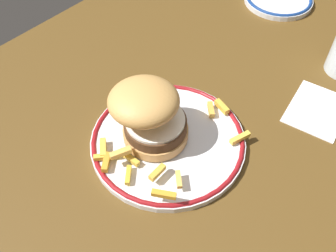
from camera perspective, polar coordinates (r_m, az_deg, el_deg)
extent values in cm
cube|color=#533917|center=(66.92, 4.65, -2.39)|extent=(126.24, 94.06, 4.00)
cylinder|color=silver|center=(63.51, 0.00, -2.30)|extent=(25.96, 25.96, 1.20)
torus|color=maroon|center=(63.03, 0.00, -1.97)|extent=(25.56, 25.56, 0.80)
cylinder|color=tan|center=(62.30, -1.88, -0.94)|extent=(10.78, 10.78, 1.80)
cylinder|color=#472C19|center=(60.84, -1.93, 0.18)|extent=(10.22, 10.22, 1.98)
cylinder|color=white|center=(59.90, -1.96, 0.93)|extent=(9.60, 9.60, 0.50)
ellipsoid|color=yellow|center=(59.06, -2.20, 0.98)|extent=(2.60, 2.60, 1.40)
ellipsoid|color=tan|center=(56.96, -3.70, 3.81)|extent=(15.78, 15.79, 5.83)
cube|color=gold|center=(66.60, 6.50, 2.51)|extent=(2.83, 2.83, 0.90)
cube|color=#EBB24F|center=(58.45, -7.21, -4.06)|extent=(3.46, 2.19, 0.92)
cube|color=gold|center=(67.34, 7.94, 3.05)|extent=(1.90, 3.37, 0.98)
cube|color=gold|center=(61.71, -9.78, -3.29)|extent=(3.04, 3.24, 0.96)
cube|color=gold|center=(66.63, -2.70, 2.90)|extent=(3.27, 1.36, 0.92)
cube|color=gold|center=(54.36, -0.64, -10.28)|extent=(2.51, 3.52, 0.85)
cube|color=gold|center=(60.04, -9.32, -5.39)|extent=(3.25, 2.71, 0.94)
cube|color=gold|center=(58.41, -6.03, -7.37)|extent=(2.96, 2.57, 0.71)
cube|color=gold|center=(57.19, -1.63, -7.01)|extent=(3.12, 0.98, 0.90)
cube|color=gold|center=(60.74, -9.34, -4.57)|extent=(3.47, 3.20, 0.80)
cube|color=#EBB64E|center=(56.81, 1.62, -8.06)|extent=(2.51, 2.56, 0.74)
cube|color=gold|center=(60.15, -5.92, -4.74)|extent=(0.82, 4.10, 0.81)
cube|color=gold|center=(63.27, 10.83, -1.75)|extent=(3.84, 2.00, 0.85)
cylinder|color=silver|center=(99.36, 16.33, 17.83)|extent=(16.16, 16.16, 1.20)
cube|color=white|center=(73.84, 21.64, 2.33)|extent=(13.61, 11.27, 0.40)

